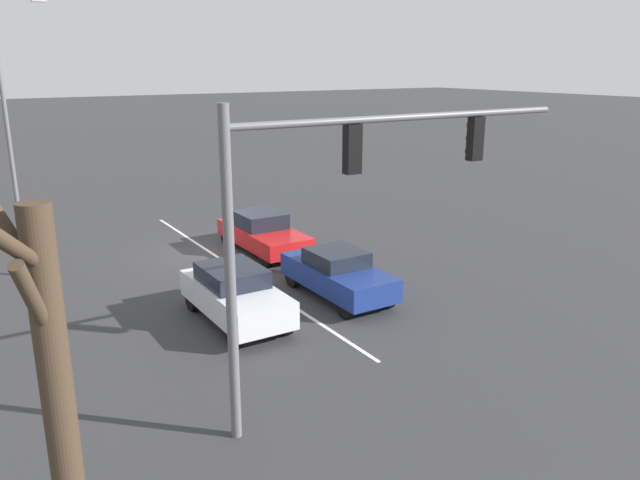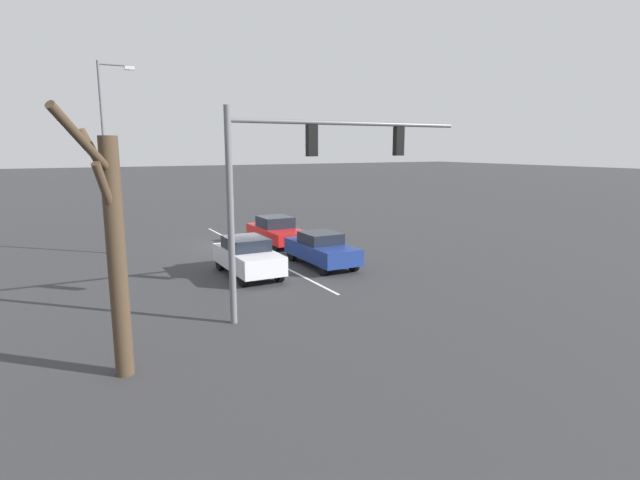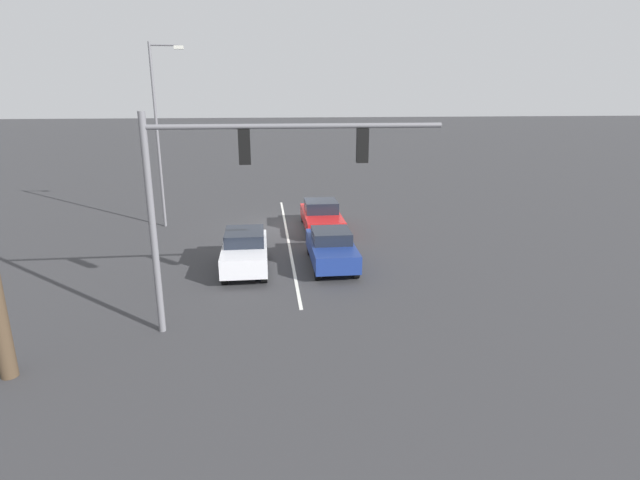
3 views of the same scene
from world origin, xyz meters
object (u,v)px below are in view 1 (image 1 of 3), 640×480
object	(u,v)px
car_silver_midlane_front	(235,294)
car_red_leftlane_second	(263,233)
traffic_signal_gantry	(341,191)
bare_tree_near	(53,389)
car_navy_leftlane_front	(337,273)
street_lamp_right_shoulder	(12,122)

from	to	relation	value
car_silver_midlane_front	car_red_leftlane_second	xyz separation A→B (m)	(-3.70, -5.64, -0.08)
traffic_signal_gantry	bare_tree_near	distance (m)	6.35
car_navy_leftlane_front	traffic_signal_gantry	bearing A→B (deg)	57.06
street_lamp_right_shoulder	bare_tree_near	xyz separation A→B (m)	(1.41, 14.56, -2.12)
street_lamp_right_shoulder	car_red_leftlane_second	bearing A→B (deg)	168.26
car_silver_midlane_front	bare_tree_near	xyz separation A→B (m)	(5.67, 7.26, 2.22)
traffic_signal_gantry	street_lamp_right_shoulder	xyz separation A→B (m)	(4.36, -12.39, 0.58)
car_navy_leftlane_front	traffic_signal_gantry	distance (m)	7.27
street_lamp_right_shoulder	traffic_signal_gantry	bearing A→B (deg)	109.37
street_lamp_right_shoulder	car_silver_midlane_front	bearing A→B (deg)	120.31
car_silver_midlane_front	car_navy_leftlane_front	bearing A→B (deg)	-178.39
car_silver_midlane_front	bare_tree_near	size ratio (longest dim) A/B	0.68
car_silver_midlane_front	traffic_signal_gantry	xyz separation A→B (m)	(-0.09, 5.09, 3.76)
bare_tree_near	car_silver_midlane_front	bearing A→B (deg)	-127.99
traffic_signal_gantry	bare_tree_near	size ratio (longest dim) A/B	1.37
car_navy_leftlane_front	bare_tree_near	distance (m)	11.94
car_red_leftlane_second	street_lamp_right_shoulder	size ratio (longest dim) A/B	0.51
car_red_leftlane_second	street_lamp_right_shoulder	bearing A→B (deg)	-11.74
traffic_signal_gantry	street_lamp_right_shoulder	distance (m)	13.15
car_silver_midlane_front	traffic_signal_gantry	distance (m)	6.33
car_red_leftlane_second	bare_tree_near	world-z (taller)	bare_tree_near
traffic_signal_gantry	car_navy_leftlane_front	bearing A→B (deg)	-122.94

